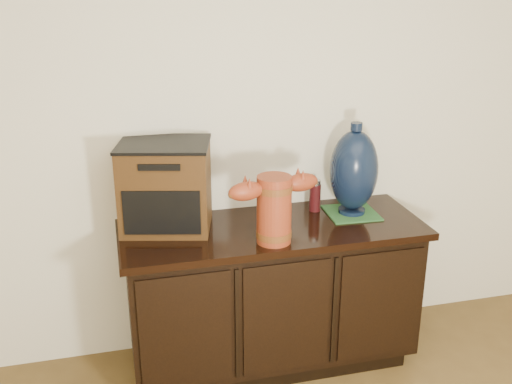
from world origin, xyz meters
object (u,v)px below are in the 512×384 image
object	(u,v)px
sideboard	(272,294)
tv_radio	(166,186)
lamp_base	(354,171)
spray_can	(315,196)
terracotta_vessel	(274,206)

from	to	relation	value
sideboard	tv_radio	world-z (taller)	tv_radio
lamp_base	spray_can	distance (m)	0.24
sideboard	lamp_base	bearing A→B (deg)	7.48
lamp_base	terracotta_vessel	bearing A→B (deg)	-154.40
sideboard	lamp_base	distance (m)	0.74
terracotta_vessel	lamp_base	xyz separation A→B (m)	(0.47, 0.23, 0.05)
terracotta_vessel	tv_radio	world-z (taller)	tv_radio
terracotta_vessel	lamp_base	size ratio (longest dim) A/B	0.96
sideboard	spray_can	xyz separation A→B (m)	(0.26, 0.14, 0.45)
tv_radio	lamp_base	bearing A→B (deg)	10.05
tv_radio	spray_can	xyz separation A→B (m)	(0.75, 0.03, -0.13)
spray_can	terracotta_vessel	bearing A→B (deg)	-134.44
sideboard	lamp_base	world-z (taller)	lamp_base
tv_radio	spray_can	distance (m)	0.76
terracotta_vessel	spray_can	bearing A→B (deg)	34.60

